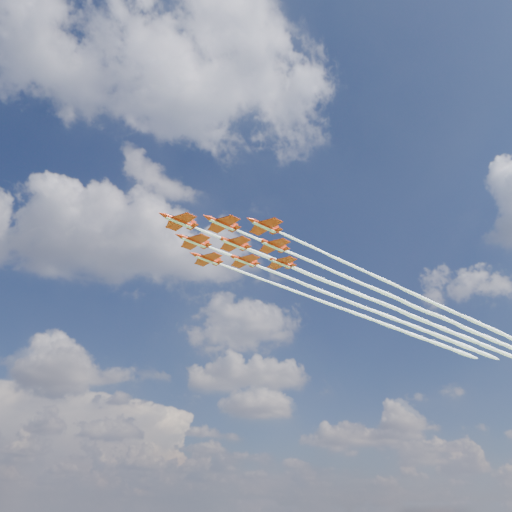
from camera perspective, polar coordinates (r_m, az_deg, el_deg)
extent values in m
cylinder|color=red|center=(133.21, -8.79, 3.96)|extent=(7.91, 5.52, 1.18)
cone|color=red|center=(130.92, -10.75, 4.74)|extent=(2.44, 2.13, 1.18)
cone|color=red|center=(135.52, -7.01, 3.25)|extent=(1.93, 1.76, 1.07)
ellipsoid|color=black|center=(132.52, -9.55, 4.45)|extent=(2.41, 2.00, 0.77)
cube|color=red|center=(133.42, -8.60, 3.87)|extent=(8.11, 10.19, 0.15)
cube|color=red|center=(135.16, -7.27, 3.36)|extent=(3.31, 4.07, 0.13)
cube|color=red|center=(135.75, -7.18, 3.68)|extent=(1.54, 1.03, 1.93)
cube|color=white|center=(132.93, -8.81, 3.76)|extent=(7.34, 5.06, 0.13)
cylinder|color=red|center=(133.01, -3.90, 3.73)|extent=(7.91, 5.52, 1.18)
cone|color=red|center=(130.33, -5.77, 4.51)|extent=(2.44, 2.13, 1.18)
cone|color=red|center=(135.67, -2.22, 3.01)|extent=(1.93, 1.76, 1.07)
ellipsoid|color=black|center=(132.17, -4.63, 4.22)|extent=(2.41, 2.00, 0.77)
cube|color=red|center=(133.26, -3.72, 3.63)|extent=(8.11, 10.19, 0.15)
cube|color=red|center=(135.26, -2.46, 3.11)|extent=(3.31, 4.07, 0.13)
cube|color=red|center=(135.87, -2.38, 3.44)|extent=(1.54, 1.03, 1.93)
cube|color=white|center=(132.73, -3.91, 3.53)|extent=(7.34, 5.06, 0.13)
cylinder|color=red|center=(142.29, -7.12, 1.68)|extent=(7.91, 5.52, 1.18)
cone|color=red|center=(139.80, -8.92, 2.37)|extent=(2.44, 2.13, 1.18)
cone|color=red|center=(144.78, -5.49, 1.05)|extent=(1.93, 1.76, 1.07)
ellipsoid|color=black|center=(141.51, -7.82, 2.12)|extent=(2.41, 2.00, 0.77)
cube|color=red|center=(142.53, -6.95, 1.59)|extent=(8.11, 10.19, 0.15)
cube|color=red|center=(144.40, -5.73, 1.14)|extent=(3.31, 4.07, 0.13)
cube|color=red|center=(144.97, -5.64, 1.45)|extent=(1.54, 1.03, 1.93)
cube|color=white|center=(142.04, -7.13, 1.49)|extent=(7.34, 5.06, 0.13)
cylinder|color=red|center=(133.78, 0.97, 3.46)|extent=(7.91, 5.52, 1.18)
cone|color=red|center=(130.74, -0.78, 4.25)|extent=(2.44, 2.13, 1.18)
cone|color=red|center=(136.76, 2.53, 2.75)|extent=(1.93, 1.76, 1.07)
ellipsoid|color=black|center=(132.79, 0.28, 3.95)|extent=(2.41, 2.00, 0.77)
cube|color=red|center=(134.06, 1.14, 3.37)|extent=(8.11, 10.19, 0.15)
cube|color=red|center=(136.31, 2.31, 2.85)|extent=(3.31, 4.07, 0.13)
cube|color=red|center=(136.92, 2.36, 3.17)|extent=(1.54, 1.03, 1.93)
cube|color=white|center=(133.50, 0.97, 3.26)|extent=(7.34, 5.06, 0.13)
cylinder|color=red|center=(142.42, -2.56, 1.45)|extent=(7.91, 5.52, 1.18)
cone|color=red|center=(139.57, -4.27, 2.14)|extent=(2.44, 2.13, 1.18)
cone|color=red|center=(145.23, -1.01, 0.82)|extent=(1.93, 1.76, 1.07)
ellipsoid|color=black|center=(141.49, -3.23, 1.90)|extent=(2.41, 2.00, 0.77)
cube|color=red|center=(142.68, -2.39, 1.36)|extent=(8.11, 10.19, 0.15)
cube|color=red|center=(144.80, -1.24, 0.92)|extent=(3.31, 4.07, 0.13)
cube|color=red|center=(145.38, -1.17, 1.22)|extent=(1.54, 1.03, 1.93)
cube|color=white|center=(142.16, -2.56, 1.26)|extent=(7.34, 5.06, 0.13)
cylinder|color=red|center=(151.69, -5.66, -0.33)|extent=(7.91, 5.52, 1.18)
cone|color=red|center=(149.02, -7.32, 0.29)|extent=(2.44, 2.13, 1.18)
cone|color=red|center=(154.33, -4.15, -0.89)|extent=(1.93, 1.76, 1.07)
ellipsoid|color=black|center=(150.82, -6.31, 0.08)|extent=(2.41, 2.00, 0.77)
cube|color=red|center=(151.94, -5.50, -0.41)|extent=(8.11, 10.19, 0.15)
cube|color=red|center=(153.93, -4.37, -0.80)|extent=(3.31, 4.07, 0.13)
cube|color=red|center=(154.47, -4.30, -0.51)|extent=(1.54, 1.03, 1.93)
cube|color=white|center=(151.45, -5.67, -0.51)|extent=(7.34, 5.06, 0.13)
cylinder|color=red|center=(143.44, 1.97, 1.22)|extent=(7.91, 5.52, 1.18)
cone|color=red|center=(140.26, 0.37, 1.90)|extent=(2.44, 2.13, 1.18)
cone|color=red|center=(146.55, 3.41, 0.60)|extent=(1.93, 1.76, 1.07)
ellipsoid|color=black|center=(142.38, 1.34, 1.66)|extent=(2.41, 2.00, 0.77)
cube|color=red|center=(143.74, 2.13, 1.13)|extent=(8.11, 10.19, 0.15)
cube|color=red|center=(146.08, 3.20, 0.69)|extent=(3.31, 4.07, 0.13)
cube|color=red|center=(146.67, 3.25, 0.99)|extent=(1.54, 1.03, 1.93)
cube|color=white|center=(143.19, 1.97, 1.03)|extent=(7.34, 5.06, 0.13)
cylinder|color=red|center=(152.09, -1.38, -0.54)|extent=(7.91, 5.52, 1.18)
cone|color=red|center=(149.09, -2.96, 0.07)|extent=(2.44, 2.13, 1.18)
cone|color=red|center=(155.03, 0.04, -1.09)|extent=(1.93, 1.76, 1.07)
ellipsoid|color=black|center=(151.09, -2.00, -0.13)|extent=(2.41, 2.00, 0.77)
cube|color=red|center=(152.37, -1.23, -0.62)|extent=(8.11, 10.19, 0.15)
cube|color=red|center=(154.58, -0.17, -1.01)|extent=(3.31, 4.07, 0.13)
cube|color=red|center=(155.14, -0.11, -0.71)|extent=(1.54, 1.03, 1.93)
cube|color=white|center=(151.85, -1.39, -0.72)|extent=(7.34, 5.06, 0.13)
cylinder|color=red|center=(153.34, 2.85, -0.74)|extent=(7.91, 5.52, 1.18)
cone|color=red|center=(150.03, 1.37, -0.14)|extent=(2.44, 2.13, 1.18)
cone|color=red|center=(156.55, 4.18, -1.29)|extent=(1.93, 1.76, 1.07)
ellipsoid|color=black|center=(152.22, 2.26, -0.35)|extent=(2.41, 2.00, 0.77)
cube|color=red|center=(153.65, 2.99, -0.82)|extent=(8.11, 10.19, 0.15)
cube|color=red|center=(156.06, 3.98, -1.21)|extent=(3.31, 4.07, 0.13)
cube|color=red|center=(156.62, 4.03, -0.91)|extent=(1.54, 1.03, 1.93)
cube|color=white|center=(153.10, 2.85, -0.92)|extent=(7.34, 5.06, 0.13)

